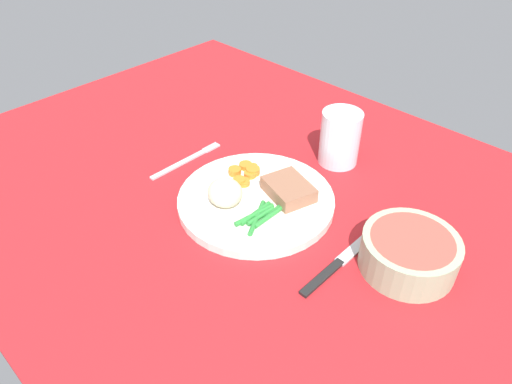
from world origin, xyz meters
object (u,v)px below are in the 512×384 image
at_px(knife, 343,259).
at_px(salad_bowl, 409,251).
at_px(fork, 186,161).
at_px(dinner_plate, 256,200).
at_px(meat_portion, 289,189).
at_px(water_glass, 340,141).

bearing_deg(knife, salad_bowl, 32.30).
distance_m(knife, salad_bowl, 0.10).
relative_size(fork, salad_bowl, 1.18).
bearing_deg(dinner_plate, meat_portion, 49.40).
distance_m(meat_portion, fork, 0.23).
relative_size(meat_portion, fork, 0.50).
relative_size(fork, water_glass, 1.58).
height_order(fork, water_glass, water_glass).
bearing_deg(fork, dinner_plate, -0.83).
bearing_deg(dinner_plate, fork, -179.22).
xyz_separation_m(fork, water_glass, (0.21, 0.21, 0.04)).
distance_m(fork, knife, 0.37).
bearing_deg(knife, meat_portion, 159.43).
relative_size(knife, salad_bowl, 1.46).
xyz_separation_m(dinner_plate, knife, (0.19, -0.00, -0.01)).
bearing_deg(meat_portion, dinner_plate, -130.60).
height_order(dinner_plate, water_glass, water_glass).
relative_size(dinner_plate, fork, 1.62).
distance_m(fork, salad_bowl, 0.45).
bearing_deg(water_glass, salad_bowl, -32.78).
bearing_deg(meat_portion, water_glass, 95.04).
bearing_deg(fork, knife, -1.66).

